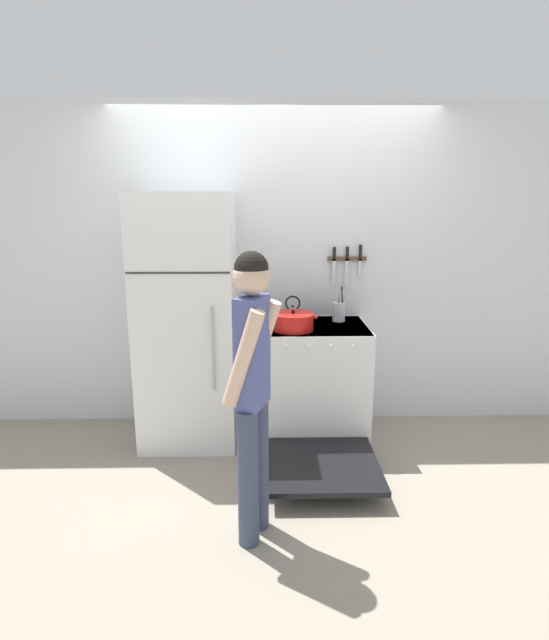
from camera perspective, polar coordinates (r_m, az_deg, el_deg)
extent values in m
plane|color=gray|center=(4.35, 0.02, -11.07)|extent=(14.00, 14.00, 0.00)
cube|color=silver|center=(4.02, 0.01, 5.87)|extent=(10.00, 0.06, 2.55)
cube|color=white|center=(3.77, -9.89, -0.14)|extent=(0.71, 0.66, 1.86)
cube|color=#2D2D2D|center=(3.37, -11.01, 5.31)|extent=(0.69, 0.01, 0.01)
cylinder|color=#B2B5BA|center=(3.44, -7.06, -3.30)|extent=(0.02, 0.02, 0.60)
cube|color=white|center=(3.90, 4.56, -7.00)|extent=(0.78, 0.64, 0.89)
cube|color=black|center=(3.77, 4.68, -0.78)|extent=(0.77, 0.63, 0.02)
cube|color=black|center=(3.63, 5.02, -8.77)|extent=(0.68, 0.05, 0.67)
cylinder|color=black|center=(3.63, 2.12, -1.19)|extent=(0.21, 0.21, 0.01)
cylinder|color=black|center=(3.67, 7.62, -1.15)|extent=(0.21, 0.21, 0.01)
cylinder|color=black|center=(3.88, 1.91, -0.22)|extent=(0.21, 0.21, 0.01)
cylinder|color=black|center=(3.91, 7.06, -0.20)|extent=(0.21, 0.21, 0.01)
cylinder|color=silver|center=(3.45, 1.33, -3.13)|extent=(0.04, 0.02, 0.04)
cylinder|color=silver|center=(3.46, 3.93, -3.11)|extent=(0.04, 0.02, 0.04)
cylinder|color=silver|center=(3.48, 6.50, -3.08)|extent=(0.04, 0.02, 0.04)
cylinder|color=silver|center=(3.50, 9.04, -3.05)|extent=(0.04, 0.02, 0.04)
cube|color=black|center=(3.43, 5.61, -16.14)|extent=(0.72, 0.71, 0.04)
cube|color=#99999E|center=(3.84, 4.67, -8.03)|extent=(0.64, 0.35, 0.01)
cylinder|color=red|center=(3.62, 2.13, -0.32)|extent=(0.30, 0.30, 0.11)
cylinder|color=red|center=(3.60, 2.14, 0.66)|extent=(0.31, 0.31, 0.02)
sphere|color=black|center=(3.60, 2.14, 0.98)|extent=(0.03, 0.03, 0.03)
cylinder|color=red|center=(3.60, -0.42, 0.25)|extent=(0.03, 0.02, 0.02)
cylinder|color=red|center=(3.62, 4.68, 0.28)|extent=(0.03, 0.02, 0.02)
cylinder|color=silver|center=(3.87, 2.09, 0.45)|extent=(0.15, 0.15, 0.09)
cone|color=silver|center=(3.86, 2.10, 1.25)|extent=(0.14, 0.14, 0.02)
sphere|color=black|center=(3.85, 2.10, 1.56)|extent=(0.02, 0.02, 0.02)
cone|color=silver|center=(3.87, 3.16, 0.59)|extent=(0.09, 0.03, 0.07)
torus|color=black|center=(3.85, 2.10, 1.93)|extent=(0.12, 0.01, 0.12)
cylinder|color=silver|center=(3.91, 7.37, 0.92)|extent=(0.10, 0.10, 0.15)
cylinder|color=#9E7547|center=(3.89, 7.38, 2.09)|extent=(0.05, 0.05, 0.25)
cylinder|color=#232326|center=(3.89, 7.77, 2.04)|extent=(0.03, 0.03, 0.25)
cylinder|color=#B2B5BA|center=(3.89, 7.39, 1.81)|extent=(0.03, 0.05, 0.21)
cylinder|color=#4C4C51|center=(3.88, 7.22, 1.41)|extent=(0.04, 0.02, 0.16)
cylinder|color=#38425B|center=(2.75, -3.03, -17.66)|extent=(0.11, 0.11, 0.77)
cylinder|color=#38425B|center=(2.87, -1.84, -16.19)|extent=(0.11, 0.11, 0.77)
cube|color=#4C5693|center=(2.54, -2.57, -3.69)|extent=(0.19, 0.25, 0.58)
cylinder|color=beige|center=(2.43, -3.60, -4.47)|extent=(0.24, 0.15, 0.51)
cylinder|color=beige|center=(2.65, -1.62, -2.97)|extent=(0.24, 0.15, 0.51)
sphere|color=beige|center=(2.45, -2.66, 4.96)|extent=(0.19, 0.19, 0.19)
sphere|color=black|center=(2.45, -2.67, 5.93)|extent=(0.17, 0.17, 0.17)
cube|color=brown|center=(4.02, 8.28, 6.95)|extent=(0.31, 0.02, 0.03)
cube|color=silver|center=(4.01, 6.79, 5.45)|extent=(0.03, 0.00, 0.21)
cube|color=black|center=(3.99, 6.85, 7.62)|extent=(0.02, 0.02, 0.09)
cube|color=silver|center=(4.03, 8.25, 5.35)|extent=(0.03, 0.00, 0.22)
cube|color=black|center=(4.01, 8.33, 7.60)|extent=(0.02, 0.02, 0.10)
cube|color=silver|center=(4.04, 9.72, 5.83)|extent=(0.02, 0.00, 0.15)
cube|color=black|center=(4.03, 9.80, 7.70)|extent=(0.02, 0.02, 0.11)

